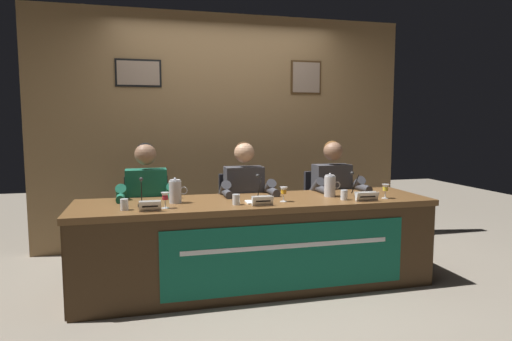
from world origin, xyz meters
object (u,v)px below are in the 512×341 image
nameplate_right (367,196)px  chair_left (147,227)px  microphone_right (356,188)px  document_stack_center (259,202)px  water_cup_left (124,205)px  water_cup_right (344,195)px  water_pitcher_right_side (330,186)px  conference_table (260,231)px  panelist_right (335,193)px  chair_center (241,221)px  nameplate_left (150,206)px  panelist_left (147,201)px  water_cup_center (236,200)px  water_pitcher_left_side (175,191)px  microphone_center (260,192)px  panelist_center (246,197)px  chair_right (326,217)px  juice_glass_center (284,191)px  juice_glass_right (385,189)px  nameplate_center (263,201)px  microphone_left (142,196)px  juice_glass_left (165,197)px

nameplate_right → chair_left: bearing=153.8°
microphone_right → document_stack_center: size_ratio=1.00×
water_cup_left → water_cup_right: 1.79m
water_pitcher_right_side → conference_table: bearing=-170.6°
water_cup_right → panelist_right: bearing=72.8°
chair_center → panelist_right: (0.90, -0.20, 0.28)m
water_pitcher_right_side → nameplate_left: bearing=-169.7°
conference_table → panelist_right: (0.89, 0.50, 0.20)m
panelist_left → water_pitcher_right_side: size_ratio=5.82×
conference_table → water_cup_right: bearing=-6.4°
water_cup_center → water_pitcher_left_side: size_ratio=0.40×
panelist_left → water_cup_center: size_ratio=14.38×
nameplate_left → microphone_center: microphone_center is taller
microphone_right → document_stack_center: microphone_right is taller
microphone_center → microphone_right: same height
water_pitcher_right_side → panelist_center: bearing=150.4°
chair_center → water_cup_center: size_ratio=10.53×
water_pitcher_right_side → chair_center: bearing=139.2°
chair_right → water_cup_center: bearing=-145.3°
juice_glass_center → panelist_center: bearing=110.5°
chair_left → juice_glass_right: size_ratio=7.22×
nameplate_left → nameplate_center: same height
juice_glass_center → microphone_right: (0.70, 0.07, -0.01)m
microphone_center → juice_glass_right: microphone_center is taller
panelist_center → microphone_center: size_ratio=5.65×
chair_center → chair_right: 0.90m
chair_left → water_pitcher_left_side: water_pitcher_left_side is taller
chair_center → water_pitcher_left_side: (-0.67, -0.57, 0.41)m
nameplate_left → chair_right: chair_right is taller
nameplate_center → water_pitcher_right_side: size_ratio=0.80×
nameplate_left → juice_glass_center: size_ratio=1.30×
panelist_center → water_cup_center: 0.61m
juice_glass_center → microphone_center: bearing=150.2°
microphone_left → water_pitcher_right_side: bearing=1.4°
water_pitcher_left_side → document_stack_center: 0.68m
nameplate_center → microphone_right: size_ratio=0.78×
chair_center → juice_glass_center: size_ratio=7.22×
juice_glass_left → microphone_center: 0.80m
panelist_left → nameplate_left: (0.02, -0.67, 0.08)m
microphone_left → water_pitcher_left_side: bearing=11.9°
panelist_left → nameplate_right: size_ratio=6.21×
juice_glass_left → juice_glass_center: 0.96m
water_cup_left → nameplate_center: (1.05, -0.09, 0.00)m
panelist_left → nameplate_right: panelist_left is taller
chair_right → juice_glass_center: bearing=-133.9°
nameplate_left → document_stack_center: nameplate_left is taller
nameplate_left → panelist_right: 1.90m
water_cup_left → water_pitcher_right_side: (1.74, 0.19, 0.06)m
water_cup_left → nameplate_left: bearing=-26.9°
conference_table → chair_left: bearing=142.5°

